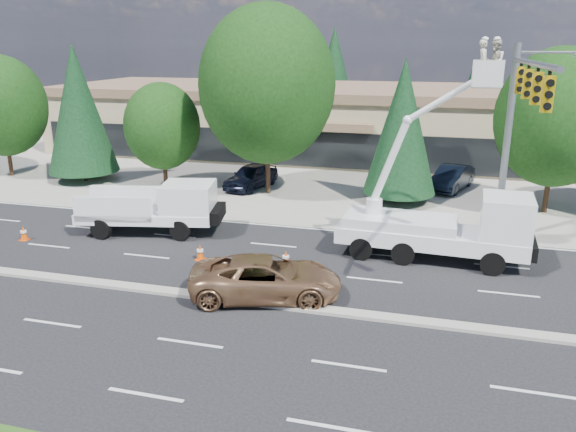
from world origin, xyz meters
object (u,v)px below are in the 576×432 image
(bucket_truck, at_px, (447,217))
(minivan, at_px, (266,278))
(signal_mast, at_px, (517,118))
(utility_pickup, at_px, (157,212))

(bucket_truck, height_order, minivan, bucket_truck)
(signal_mast, xyz_separation_m, bucket_truck, (-2.39, -0.88, -4.13))
(signal_mast, height_order, utility_pickup, signal_mast)
(signal_mast, xyz_separation_m, utility_pickup, (-16.04, -0.74, -5.02))
(bucket_truck, bearing_deg, signal_mast, 23.57)
(utility_pickup, height_order, bucket_truck, bucket_truck)
(bucket_truck, bearing_deg, minivan, -135.33)
(utility_pickup, bearing_deg, bucket_truck, -12.46)
(signal_mast, height_order, minivan, signal_mast)
(minivan, bearing_deg, bucket_truck, -63.76)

